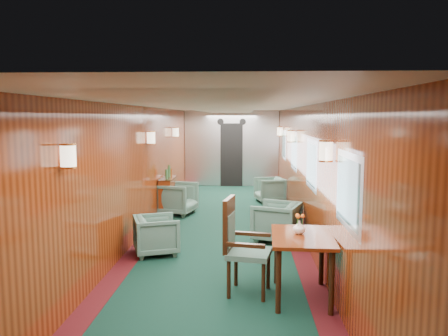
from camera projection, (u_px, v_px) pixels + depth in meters
The scene contains 12 objects.
room at pixel (221, 148), 7.96m from camera, with size 12.00×12.10×2.40m.
bulkhead at pixel (232, 149), 13.87m from camera, with size 2.98×0.17×2.39m.
windows_right at pixel (301, 157), 8.15m from camera, with size 0.02×8.60×0.80m.
wall_sconces at pixel (223, 138), 8.50m from camera, with size 2.97×7.97×0.25m.
dining_table at pixel (302, 245), 5.27m from camera, with size 0.78×1.08×0.78m.
side_chair at pixel (240, 242), 5.44m from camera, with size 0.62×0.65×1.21m.
credenza at pixel (168, 195), 10.05m from camera, with size 0.29×0.92×1.10m.
flower_vase at pixel (299, 227), 5.32m from camera, with size 0.15×0.15×0.16m, color white.
armchair_left_near at pixel (156, 235), 7.03m from camera, with size 0.67×0.69×0.62m, color #1C423C.
armchair_left_far at pixel (177, 198), 9.89m from camera, with size 0.77×0.80×0.72m, color #1C423C.
armchair_right_near at pixel (276, 222), 7.75m from camera, with size 0.75×0.77×0.70m, color #1C423C.
armchair_right_far at pixel (270, 190), 11.31m from camera, with size 0.68×0.70×0.64m, color #1C423C.
Camera 1 is at (0.44, -7.93, 2.20)m, focal length 35.00 mm.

